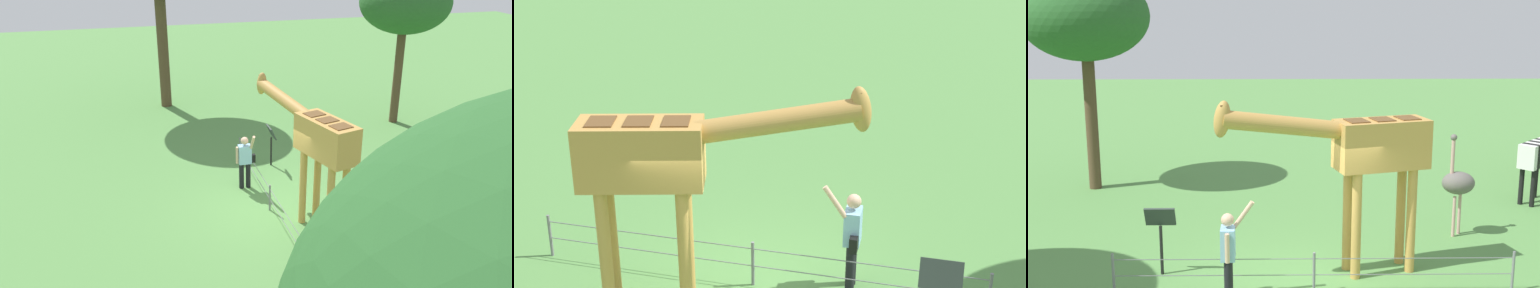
{
  "view_description": "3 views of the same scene",
  "coord_description": "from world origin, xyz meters",
  "views": [
    {
      "loc": [
        -11.99,
        3.78,
        7.03
      ],
      "look_at": [
        -0.24,
        0.67,
        2.06
      ],
      "focal_mm": 37.1,
      "sensor_mm": 36.0,
      "label": 1
    },
    {
      "loc": [
        2.67,
        -8.83,
        6.03
      ],
      "look_at": [
        0.21,
        0.47,
        2.28
      ],
      "focal_mm": 49.48,
      "sensor_mm": 36.0,
      "label": 2
    },
    {
      "loc": [
        0.69,
        11.27,
        5.16
      ],
      "look_at": [
        0.51,
        -0.69,
        2.48
      ],
      "focal_mm": 47.49,
      "sensor_mm": 36.0,
      "label": 3
    }
  ],
  "objects": [
    {
      "name": "visitor",
      "position": [
        1.47,
        0.54,
        0.9
      ],
      "size": [
        0.57,
        0.58,
        1.75
      ],
      "color": "black",
      "rests_on": "ground_plane"
    },
    {
      "name": "info_sign",
      "position": [
        2.8,
        -0.63,
        0.95
      ],
      "size": [
        0.56,
        0.21,
        1.32
      ],
      "color": "black",
      "rests_on": "ground_plane"
    },
    {
      "name": "wire_fence",
      "position": [
        0.0,
        0.23,
        0.4
      ],
      "size": [
        7.05,
        0.05,
        0.75
      ],
      "color": "slate",
      "rests_on": "ground_plane"
    },
    {
      "name": "giraffe",
      "position": [
        -0.93,
        -0.66,
        2.32
      ],
      "size": [
        3.97,
        1.53,
        3.41
      ],
      "color": "#C69347",
      "rests_on": "ground_plane"
    }
  ]
}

